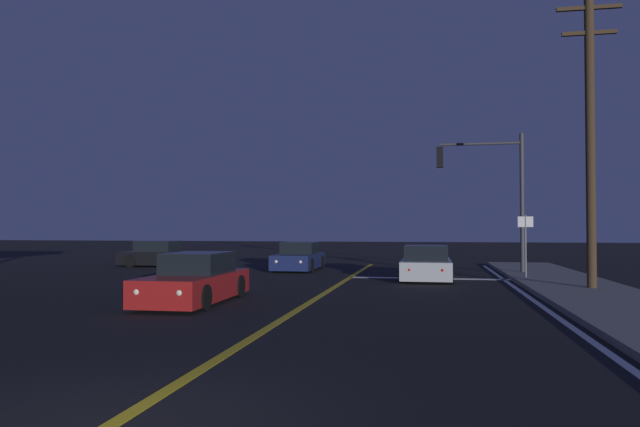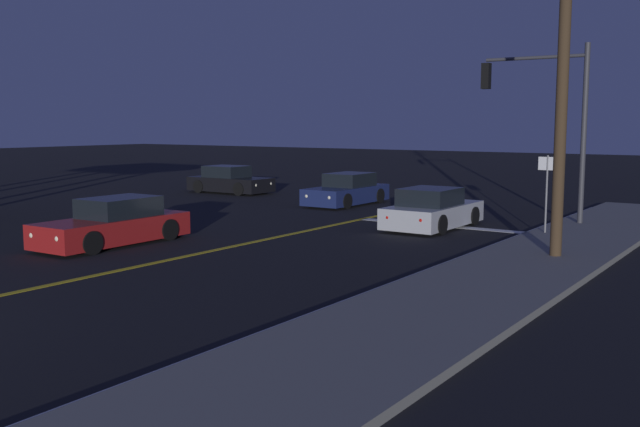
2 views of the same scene
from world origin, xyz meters
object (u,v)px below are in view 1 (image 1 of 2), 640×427
(car_lead_oncoming_red, at_px, (195,281))
(utility_pole_right, at_px, (590,132))
(traffic_signal_near_right, at_px, (491,182))
(car_following_oncoming_black, at_px, (161,255))
(car_mid_block_navy, at_px, (299,258))
(car_parked_curb_silver, at_px, (426,265))
(street_sign_corner, at_px, (526,237))

(car_lead_oncoming_red, distance_m, utility_pole_right, 12.89)
(traffic_signal_near_right, bearing_deg, car_following_oncoming_black, -8.58)
(car_lead_oncoming_red, bearing_deg, car_following_oncoming_black, -61.93)
(car_mid_block_navy, distance_m, traffic_signal_near_right, 9.52)
(car_parked_curb_silver, distance_m, street_sign_corner, 3.87)
(car_mid_block_navy, distance_m, utility_pole_right, 14.31)
(street_sign_corner, bearing_deg, traffic_signal_near_right, 108.79)
(car_following_oncoming_black, distance_m, utility_pole_right, 21.29)
(car_parked_curb_silver, height_order, street_sign_corner, street_sign_corner)
(car_following_oncoming_black, relative_size, utility_pole_right, 0.45)
(car_parked_curb_silver, xyz_separation_m, traffic_signal_near_right, (2.76, 2.92, 3.43))
(utility_pole_right, distance_m, street_sign_corner, 5.17)
(car_lead_oncoming_red, relative_size, street_sign_corner, 1.85)
(car_following_oncoming_black, bearing_deg, car_parked_curb_silver, 68.22)
(car_mid_block_navy, height_order, street_sign_corner, street_sign_corner)
(car_mid_block_navy, height_order, utility_pole_right, utility_pole_right)
(car_following_oncoming_black, relative_size, traffic_signal_near_right, 0.71)
(car_mid_block_navy, bearing_deg, traffic_signal_near_right, 170.99)
(car_mid_block_navy, xyz_separation_m, car_lead_oncoming_red, (-0.08, -12.38, -0.00))
(car_mid_block_navy, xyz_separation_m, traffic_signal_near_right, (8.78, -1.33, 3.43))
(car_lead_oncoming_red, bearing_deg, street_sign_corner, -141.11)
(car_lead_oncoming_red, bearing_deg, traffic_signal_near_right, -129.89)
(traffic_signal_near_right, relative_size, street_sign_corner, 2.42)
(car_lead_oncoming_red, xyz_separation_m, traffic_signal_near_right, (8.86, 11.05, 3.43))
(car_mid_block_navy, bearing_deg, car_parked_curb_silver, 144.39)
(car_mid_block_navy, distance_m, car_lead_oncoming_red, 12.38)
(traffic_signal_near_right, xyz_separation_m, street_sign_corner, (0.95, -2.80, -2.33))
(car_lead_oncoming_red, xyz_separation_m, street_sign_corner, (9.81, 8.25, 1.10))
(car_mid_block_navy, distance_m, car_parked_curb_silver, 7.36)
(traffic_signal_near_right, distance_m, utility_pole_right, 6.98)
(car_mid_block_navy, relative_size, car_parked_curb_silver, 1.05)
(car_mid_block_navy, relative_size, car_following_oncoming_black, 1.03)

